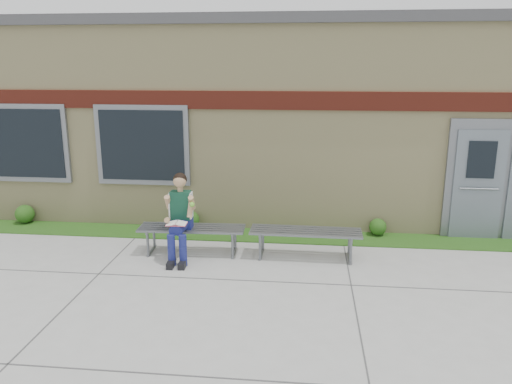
# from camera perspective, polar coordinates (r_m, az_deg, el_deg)

# --- Properties ---
(ground) EXTENTS (80.00, 80.00, 0.00)m
(ground) POSITION_cam_1_polar(r_m,az_deg,el_deg) (7.38, 3.21, -11.89)
(ground) COLOR #9E9E99
(ground) RESTS_ON ground
(grass_strip) EXTENTS (16.00, 0.80, 0.02)m
(grass_strip) POSITION_cam_1_polar(r_m,az_deg,el_deg) (9.78, 4.00, -5.10)
(grass_strip) COLOR #1E4F15
(grass_strip) RESTS_ON ground
(school_building) EXTENTS (16.20, 6.22, 4.20)m
(school_building) POSITION_cam_1_polar(r_m,az_deg,el_deg) (12.66, 4.75, 9.07)
(school_building) COLOR beige
(school_building) RESTS_ON ground
(bench_left) EXTENTS (1.88, 0.59, 0.48)m
(bench_left) POSITION_cam_1_polar(r_m,az_deg,el_deg) (8.91, -7.33, -4.68)
(bench_left) COLOR slate
(bench_left) RESTS_ON ground
(bench_right) EXTENTS (1.92, 0.57, 0.50)m
(bench_right) POSITION_cam_1_polar(r_m,az_deg,el_deg) (8.68, 5.68, -5.09)
(bench_right) COLOR slate
(bench_right) RESTS_ON ground
(girl) EXTENTS (0.55, 0.90, 1.47)m
(girl) POSITION_cam_1_polar(r_m,az_deg,el_deg) (8.62, -8.72, -2.66)
(girl) COLOR navy
(girl) RESTS_ON ground
(shrub_west) EXTENTS (0.39, 0.39, 0.39)m
(shrub_west) POSITION_cam_1_polar(r_m,az_deg,el_deg) (11.56, -24.92, -2.29)
(shrub_west) COLOR #1E4F15
(shrub_west) RESTS_ON grass_strip
(shrub_mid) EXTENTS (0.37, 0.37, 0.37)m
(shrub_mid) POSITION_cam_1_polar(r_m,az_deg,el_deg) (10.22, -7.53, -3.17)
(shrub_mid) COLOR #1E4F15
(shrub_mid) RESTS_ON grass_strip
(shrub_east) EXTENTS (0.33, 0.33, 0.33)m
(shrub_east) POSITION_cam_1_polar(r_m,az_deg,el_deg) (10.05, 13.75, -3.89)
(shrub_east) COLOR #1E4F15
(shrub_east) RESTS_ON grass_strip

